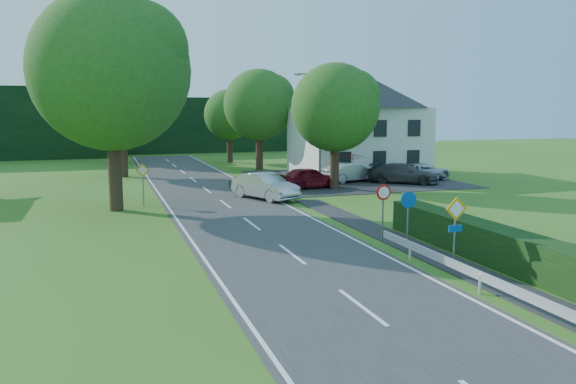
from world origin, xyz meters
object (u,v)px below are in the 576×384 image
object	(u,v)px
moving_car	(265,186)
parked_car_grey	(404,173)
parked_car_silver_a	(351,172)
parked_car_silver_b	(421,172)
motorcycle	(236,183)
parked_car_red	(309,178)
parasol	(353,167)
streetlight	(318,123)

from	to	relation	value
moving_car	parked_car_grey	distance (m)	12.54
parked_car_silver_a	parked_car_grey	xyz separation A→B (m)	(3.44, -1.91, -0.00)
moving_car	parked_car_silver_a	size ratio (longest dim) A/B	1.08
parked_car_silver_b	motorcycle	bearing A→B (deg)	83.00
motorcycle	parked_car_red	distance (m)	5.12
parked_car_silver_b	moving_car	bearing A→B (deg)	98.99
parked_car_silver_b	parasol	size ratio (longest dim) A/B	2.01
parasol	parked_car_grey	bearing A→B (deg)	-31.45
parked_car_silver_b	parked_car_red	bearing A→B (deg)	87.64
parked_car_red	parked_car_silver_b	xyz separation A→B (m)	(9.80, 1.50, -0.06)
streetlight	parked_car_grey	xyz separation A→B (m)	(6.51, -0.91, -3.69)
streetlight	parasol	xyz separation A→B (m)	(3.27, 1.07, -3.34)
parked_car_red	parked_car_silver_b	size ratio (longest dim) A/B	0.89
parked_car_grey	parked_car_silver_b	size ratio (longest dim) A/B	1.04
moving_car	parasol	bearing A→B (deg)	11.14
parked_car_grey	parked_car_silver_b	xyz separation A→B (m)	(2.12, 1.08, -0.06)
parked_car_silver_a	motorcycle	bearing A→B (deg)	87.76
parked_car_silver_b	parasol	bearing A→B (deg)	69.43
motorcycle	parked_car_silver_a	xyz separation A→B (m)	(9.33, 1.88, 0.23)
moving_car	motorcycle	distance (m)	4.16
parked_car_red	parked_car_silver_a	size ratio (longest dim) A/B	0.97
motorcycle	parked_car_silver_b	bearing A→B (deg)	-11.53
parked_car_red	parked_car_grey	distance (m)	7.69
moving_car	parasol	size ratio (longest dim) A/B	1.99
parked_car_red	moving_car	bearing A→B (deg)	122.08
parasol	streetlight	bearing A→B (deg)	-161.89
parked_car_grey	parasol	size ratio (longest dim) A/B	2.09
streetlight	parasol	distance (m)	4.80
parked_car_grey	parked_car_silver_a	bearing A→B (deg)	99.50
moving_car	parked_car_silver_b	distance (m)	14.89
moving_car	parked_car_silver_a	xyz separation A→B (m)	(8.43, 5.93, -0.06)
motorcycle	parked_car_silver_b	distance (m)	14.93
moving_car	parked_car_silver_a	bearing A→B (deg)	11.47
parked_car_silver_a	parked_car_silver_b	size ratio (longest dim) A/B	0.92
moving_car	parked_car_grey	bearing A→B (deg)	-4.94
parked_car_grey	parked_car_silver_b	bearing A→B (deg)	-24.52
parked_car_silver_a	parked_car_grey	world-z (taller)	parked_car_silver_a
parked_car_silver_a	parked_car_silver_b	xyz separation A→B (m)	(5.56, -0.83, -0.06)
parked_car_grey	moving_car	bearing A→B (deg)	147.21
moving_car	parasol	world-z (taller)	parasol
streetlight	parked_car_red	world-z (taller)	streetlight
streetlight	parked_car_red	bearing A→B (deg)	-131.44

